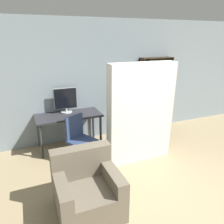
{
  "coord_description": "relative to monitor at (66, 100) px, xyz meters",
  "views": [
    {
      "loc": [
        -1.87,
        -1.75,
        2.3
      ],
      "look_at": [
        -0.47,
        1.61,
        1.05
      ],
      "focal_mm": 35.0,
      "sensor_mm": 36.0,
      "label": 1
    }
  ],
  "objects": [
    {
      "name": "mattress_near",
      "position": [
        1.18,
        -1.18,
        -0.08
      ],
      "size": [
        1.29,
        0.28,
        1.89
      ],
      "color": "silver",
      "rests_on": "ground"
    },
    {
      "name": "office_chair",
      "position": [
        0.06,
        -0.87,
        -0.65
      ],
      "size": [
        0.59,
        0.59,
        0.93
      ],
      "color": "#4C4C51",
      "rests_on": "ground"
    },
    {
      "name": "ground_plane",
      "position": [
        1.06,
        -2.78,
        -1.03
      ],
      "size": [
        16.0,
        16.0,
        0.0
      ],
      "primitive_type": "plane",
      "color": "#9E8966"
    },
    {
      "name": "monitor",
      "position": [
        0.0,
        0.0,
        0.0
      ],
      "size": [
        0.49,
        0.24,
        0.54
      ],
      "color": "#B7B7BC",
      "rests_on": "desk"
    },
    {
      "name": "desk",
      "position": [
        0.01,
        -0.18,
        -0.37
      ],
      "size": [
        1.36,
        0.64,
        0.75
      ],
      "color": "#2D2D33",
      "rests_on": "ground"
    },
    {
      "name": "armchair",
      "position": [
        -0.17,
        -2.11,
        -0.71
      ],
      "size": [
        0.85,
        0.8,
        0.85
      ],
      "color": "#665B4C",
      "rests_on": "ground"
    },
    {
      "name": "wall_back",
      "position": [
        1.06,
        0.17,
        0.32
      ],
      "size": [
        8.0,
        0.06,
        2.7
      ],
      "color": "gray",
      "rests_on": "ground"
    },
    {
      "name": "bookshelf",
      "position": [
        2.14,
        0.04,
        -0.09
      ],
      "size": [
        0.82,
        0.26,
        1.84
      ],
      "color": "#2D2319",
      "rests_on": "ground"
    }
  ]
}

